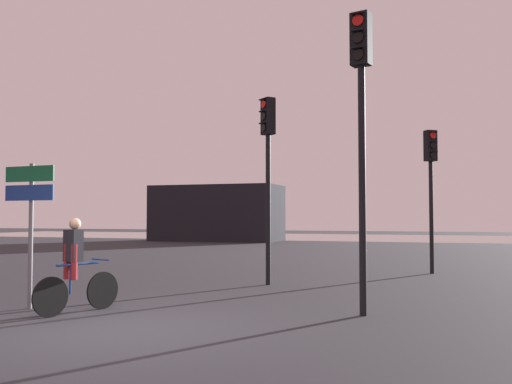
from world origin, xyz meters
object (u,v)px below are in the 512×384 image
distant_building (217,213)px  traffic_light_far_right (431,173)px  traffic_light_center (268,155)px  direction_sign_post (30,208)px  cyclist (75,265)px  traffic_light_near_right (361,106)px

distant_building → traffic_light_far_right: size_ratio=2.08×
traffic_light_center → traffic_light_far_right: (3.64, 4.15, -0.25)m
direction_sign_post → cyclist: size_ratio=1.58×
traffic_light_near_right → direction_sign_post: traffic_light_near_right is taller
distant_building → traffic_light_center: (11.20, -22.92, 1.26)m
traffic_light_center → direction_sign_post: traffic_light_center is taller
traffic_light_near_right → traffic_light_center: 4.58m
traffic_light_near_right → cyclist: (-4.66, -1.40, -2.68)m
traffic_light_near_right → distant_building: bearing=-49.2°
direction_sign_post → cyclist: (1.08, -0.14, -0.97)m
distant_building → direction_sign_post: 28.98m
traffic_light_near_right → traffic_light_far_right: bearing=-83.1°
traffic_light_far_right → cyclist: size_ratio=2.53×
traffic_light_far_right → direction_sign_post: size_ratio=1.60×
traffic_light_far_right → traffic_light_center: bearing=11.3°
traffic_light_far_right → direction_sign_post: traffic_light_far_right is taller
distant_building → traffic_light_near_right: traffic_light_near_right is taller
distant_building → direction_sign_post: bearing=-73.4°
traffic_light_center → direction_sign_post: 5.82m
traffic_light_near_right → traffic_light_far_right: (0.81, 7.74, -0.59)m
traffic_light_near_right → traffic_light_center: (-2.83, 3.58, -0.34)m
cyclist → traffic_light_near_right: bearing=34.2°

